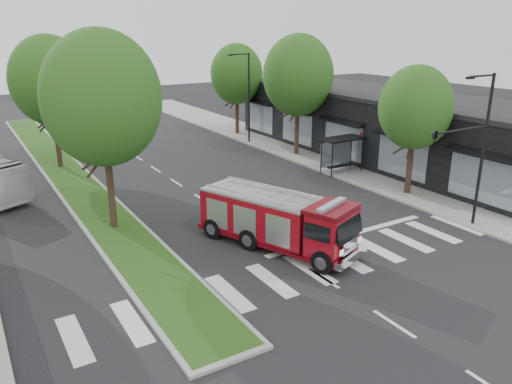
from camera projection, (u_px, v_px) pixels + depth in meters
The scene contains 13 objects.
ground at pixel (272, 245), 24.33m from camera, with size 140.00×140.00×0.00m, color black.
sidewalk_right at pixel (337, 163), 38.59m from camera, with size 5.00×80.00×0.15m, color gray.
median at pixel (66, 173), 35.95m from camera, with size 3.00×50.00×0.15m.
storefront_row at pixel (382, 127), 40.04m from camera, with size 8.00×30.00×5.00m, color black.
bus_shelter at pixel (341, 145), 35.82m from camera, with size 3.20×1.60×2.61m.
tree_right_near at pixel (415, 108), 29.90m from camera, with size 4.40×4.40×8.05m.
tree_right_mid at pixel (298, 75), 39.32m from camera, with size 5.60×5.60×9.72m.
tree_right_far at pixel (237, 74), 47.64m from camera, with size 5.00×5.00×8.73m.
tree_median_near at pixel (102, 99), 24.10m from camera, with size 5.80×5.80×10.16m.
tree_median_far at pixel (50, 80), 35.55m from camera, with size 5.60×5.60×9.72m.
streetlight_right_near at pixel (473, 142), 24.77m from camera, with size 4.08×0.22×8.00m.
streetlight_right_far at pixel (247, 94), 44.25m from camera, with size 2.11×0.20×8.00m.
fire_engine at pixel (277, 220), 23.75m from camera, with size 5.28×8.49×2.83m.
Camera 1 is at (-12.26, -18.63, 10.10)m, focal length 35.00 mm.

